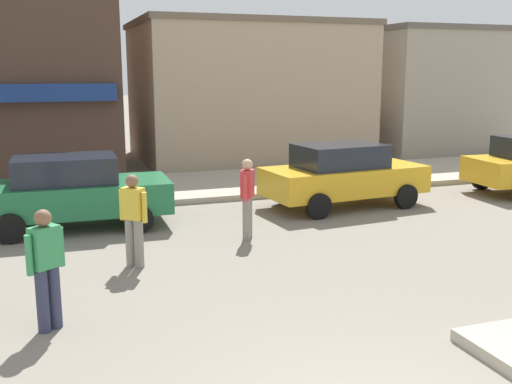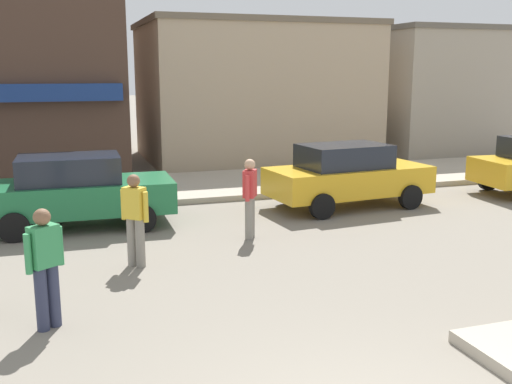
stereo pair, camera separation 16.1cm
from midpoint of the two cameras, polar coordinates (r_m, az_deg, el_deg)
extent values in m
cube|color=#A89E8C|center=(16.99, -9.45, 0.33)|extent=(80.00, 4.00, 0.15)
cube|color=#1E6B3D|center=(13.34, -16.25, -0.42)|extent=(4.05, 1.81, 0.66)
cube|color=#1E232D|center=(13.23, -17.04, 2.12)|extent=(2.12, 1.45, 0.56)
cylinder|color=black|center=(14.31, -11.26, -0.91)|extent=(0.60, 0.20, 0.60)
cylinder|color=black|center=(12.66, -10.47, -2.50)|extent=(0.60, 0.20, 0.60)
cylinder|color=black|center=(14.30, -21.19, -1.49)|extent=(0.60, 0.20, 0.60)
cylinder|color=black|center=(12.65, -21.72, -3.15)|extent=(0.60, 0.20, 0.60)
cube|color=gold|center=(14.93, 9.12, 1.13)|extent=(4.15, 2.08, 0.66)
cube|color=#1E232D|center=(14.75, 8.70, 3.42)|extent=(2.21, 1.59, 0.56)
cylinder|color=black|center=(16.38, 11.09, 0.65)|extent=(0.61, 0.24, 0.60)
cylinder|color=black|center=(15.05, 14.80, -0.47)|extent=(0.61, 0.24, 0.60)
cylinder|color=black|center=(15.10, 3.36, -0.06)|extent=(0.61, 0.24, 0.60)
cylinder|color=black|center=(13.65, 6.65, -1.36)|extent=(0.61, 0.24, 0.60)
cylinder|color=black|center=(18.14, 21.49, 1.11)|extent=(0.61, 0.22, 0.60)
cylinder|color=gray|center=(12.10, -0.11, -2.34)|extent=(0.16, 0.16, 0.85)
cylinder|color=gray|center=(11.93, -0.29, -2.54)|extent=(0.16, 0.16, 0.85)
cube|color=#D13838|center=(11.87, -0.20, 0.82)|extent=(0.37, 0.42, 0.54)
sphere|color=tan|center=(11.80, -0.20, 2.63)|extent=(0.22, 0.22, 0.22)
cylinder|color=#D13838|center=(12.10, 0.02, 0.78)|extent=(0.12, 0.12, 0.52)
cylinder|color=#D13838|center=(11.66, -0.43, 0.37)|extent=(0.12, 0.12, 0.52)
cylinder|color=#2D334C|center=(8.37, -18.18, -9.33)|extent=(0.16, 0.16, 0.85)
cylinder|color=#2D334C|center=(8.28, -19.22, -9.63)|extent=(0.16, 0.16, 0.85)
cube|color=#338C51|center=(8.11, -19.01, -4.88)|extent=(0.42, 0.38, 0.54)
sphere|color=brown|center=(8.02, -19.19, -2.27)|extent=(0.22, 0.22, 0.22)
cylinder|color=#338C51|center=(8.25, -17.66, -4.89)|extent=(0.12, 0.12, 0.52)
cylinder|color=#338C51|center=(8.01, -20.36, -5.56)|extent=(0.12, 0.12, 0.52)
cylinder|color=gray|center=(10.55, -11.32, -4.66)|extent=(0.16, 0.16, 0.85)
cylinder|color=gray|center=(10.44, -10.53, -4.79)|extent=(0.16, 0.16, 0.85)
cube|color=gold|center=(10.32, -11.07, -1.02)|extent=(0.41, 0.41, 0.54)
sphere|color=brown|center=(10.25, -11.15, 1.05)|extent=(0.22, 0.22, 0.22)
cylinder|color=gold|center=(10.47, -12.07, -1.17)|extent=(0.13, 0.13, 0.52)
cylinder|color=gold|center=(10.20, -10.02, -1.42)|extent=(0.13, 0.13, 0.52)
cube|color=tan|center=(23.21, -0.08, 9.34)|extent=(8.16, 6.05, 4.90)
cube|color=#685B4C|center=(23.25, -0.08, 15.63)|extent=(8.32, 6.17, 0.20)
cube|color=#9E9384|center=(26.96, 15.86, 9.13)|extent=(5.45, 6.59, 4.82)
cube|color=#5E584F|center=(26.99, 16.16, 14.45)|extent=(5.56, 6.72, 0.20)
camera|label=1|loc=(0.08, -89.49, 0.10)|focal=42.00mm
camera|label=2|loc=(0.08, 90.51, -0.10)|focal=42.00mm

